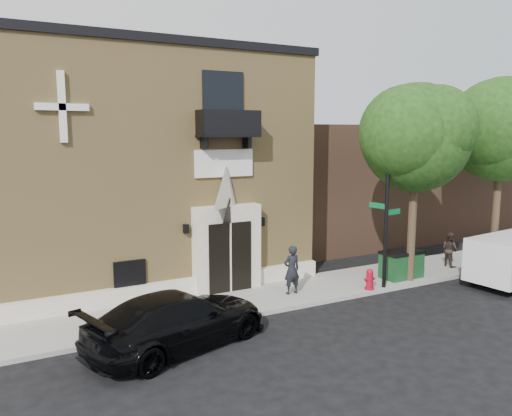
% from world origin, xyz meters
% --- Properties ---
extents(ground, '(120.00, 120.00, 0.00)m').
position_xyz_m(ground, '(0.00, 0.00, 0.00)').
color(ground, black).
rests_on(ground, ground).
extents(sidewalk, '(42.00, 3.00, 0.15)m').
position_xyz_m(sidewalk, '(1.00, 1.50, 0.07)').
color(sidewalk, gray).
rests_on(sidewalk, ground).
extents(church, '(12.20, 11.01, 9.30)m').
position_xyz_m(church, '(-2.99, 7.95, 4.63)').
color(church, tan).
rests_on(church, ground).
extents(neighbour_building, '(18.00, 8.00, 6.40)m').
position_xyz_m(neighbour_building, '(12.00, 9.00, 3.20)').
color(neighbour_building, brown).
rests_on(neighbour_building, ground).
extents(street_tree_left, '(4.97, 4.38, 7.77)m').
position_xyz_m(street_tree_left, '(6.03, 0.35, 5.87)').
color(street_tree_left, '#38281C').
rests_on(street_tree_left, sidewalk).
extents(street_tree_mid, '(5.21, 4.64, 8.25)m').
position_xyz_m(street_tree_mid, '(11.03, 0.35, 6.20)').
color(street_tree_mid, '#38281C').
rests_on(street_tree_mid, sidewalk).
extents(black_sedan, '(5.93, 3.80, 1.60)m').
position_xyz_m(black_sedan, '(-4.21, -1.00, 0.80)').
color(black_sedan, black).
rests_on(black_sedan, ground).
extents(street_sign, '(0.97, 0.88, 5.58)m').
position_xyz_m(street_sign, '(4.44, 0.22, 2.96)').
color(street_sign, black).
rests_on(street_sign, sidewalk).
extents(fire_hydrant, '(0.45, 0.36, 0.79)m').
position_xyz_m(fire_hydrant, '(3.75, 0.24, 0.54)').
color(fire_hydrant, maroon).
rests_on(fire_hydrant, sidewalk).
extents(dumpster, '(1.72, 1.00, 1.11)m').
position_xyz_m(dumpster, '(5.94, 0.87, 0.71)').
color(dumpster, '#0F3819').
rests_on(dumpster, sidewalk).
extents(planter, '(0.83, 0.78, 0.75)m').
position_xyz_m(planter, '(-0.57, 2.70, 0.52)').
color(planter, '#4D662E').
rests_on(planter, sidewalk).
extents(pedestrian_near, '(0.66, 0.43, 1.80)m').
position_xyz_m(pedestrian_near, '(0.87, 1.18, 1.05)').
color(pedestrian_near, black).
rests_on(pedestrian_near, sidewalk).
extents(pedestrian_far, '(0.60, 0.76, 1.53)m').
position_xyz_m(pedestrian_far, '(9.08, 1.18, 0.91)').
color(pedestrian_far, '#312620').
rests_on(pedestrian_far, sidewalk).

